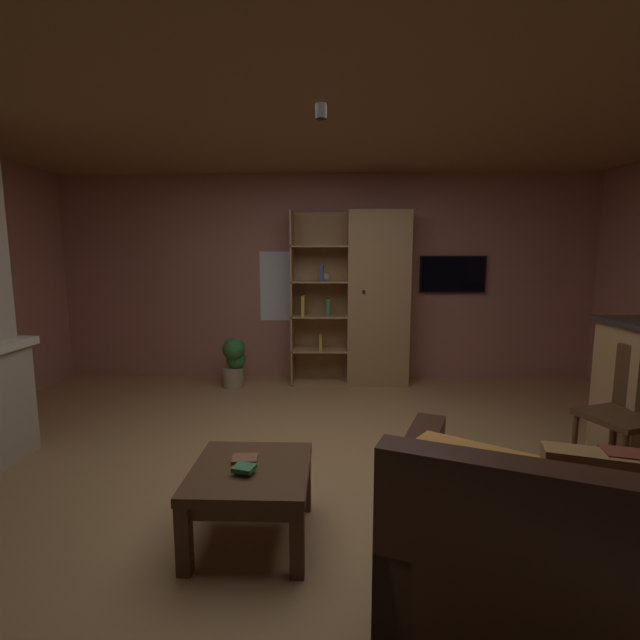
{
  "coord_description": "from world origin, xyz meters",
  "views": [
    {
      "loc": [
        0.11,
        -2.97,
        1.54
      ],
      "look_at": [
        0.0,
        0.4,
        1.05
      ],
      "focal_mm": 25.27,
      "sensor_mm": 36.0,
      "label": 1
    }
  ],
  "objects_px": {
    "leather_couch": "(569,560)",
    "wall_mounted_tv": "(452,274)",
    "bookshelf_cabinet": "(370,300)",
    "potted_floor_plant": "(234,361)",
    "coffee_table": "(251,482)",
    "table_book_0": "(245,459)",
    "dining_chair": "(630,406)",
    "table_book_1": "(244,468)"
  },
  "relations": [
    {
      "from": "leather_couch",
      "to": "dining_chair",
      "type": "height_order",
      "value": "dining_chair"
    },
    {
      "from": "coffee_table",
      "to": "potted_floor_plant",
      "type": "bearing_deg",
      "value": 104.2
    },
    {
      "from": "leather_couch",
      "to": "potted_floor_plant",
      "type": "bearing_deg",
      "value": 121.85
    },
    {
      "from": "coffee_table",
      "to": "table_book_1",
      "type": "relative_size",
      "value": 6.15
    },
    {
      "from": "bookshelf_cabinet",
      "to": "dining_chair",
      "type": "relative_size",
      "value": 2.23
    },
    {
      "from": "bookshelf_cabinet",
      "to": "potted_floor_plant",
      "type": "relative_size",
      "value": 3.45
    },
    {
      "from": "wall_mounted_tv",
      "to": "leather_couch",
      "type": "bearing_deg",
      "value": -97.22
    },
    {
      "from": "wall_mounted_tv",
      "to": "potted_floor_plant",
      "type": "bearing_deg",
      "value": -170.03
    },
    {
      "from": "coffee_table",
      "to": "wall_mounted_tv",
      "type": "distance_m",
      "value": 3.92
    },
    {
      "from": "leather_couch",
      "to": "coffee_table",
      "type": "height_order",
      "value": "leather_couch"
    },
    {
      "from": "leather_couch",
      "to": "potted_floor_plant",
      "type": "distance_m",
      "value": 4.01
    },
    {
      "from": "dining_chair",
      "to": "table_book_1",
      "type": "bearing_deg",
      "value": -162.19
    },
    {
      "from": "leather_couch",
      "to": "table_book_0",
      "type": "xyz_separation_m",
      "value": [
        -1.44,
        0.65,
        0.1
      ]
    },
    {
      "from": "potted_floor_plant",
      "to": "wall_mounted_tv",
      "type": "height_order",
      "value": "wall_mounted_tv"
    },
    {
      "from": "table_book_0",
      "to": "table_book_1",
      "type": "xyz_separation_m",
      "value": [
        0.03,
        -0.15,
        0.02
      ]
    },
    {
      "from": "table_book_0",
      "to": "wall_mounted_tv",
      "type": "xyz_separation_m",
      "value": [
        1.93,
        3.22,
        0.89
      ]
    },
    {
      "from": "bookshelf_cabinet",
      "to": "wall_mounted_tv",
      "type": "bearing_deg",
      "value": 11.71
    },
    {
      "from": "leather_couch",
      "to": "wall_mounted_tv",
      "type": "distance_m",
      "value": 4.02
    },
    {
      "from": "bookshelf_cabinet",
      "to": "leather_couch",
      "type": "bearing_deg",
      "value": -81.83
    },
    {
      "from": "coffee_table",
      "to": "wall_mounted_tv",
      "type": "xyz_separation_m",
      "value": [
        1.89,
        3.29,
        0.98
      ]
    },
    {
      "from": "table_book_1",
      "to": "bookshelf_cabinet",
      "type": "bearing_deg",
      "value": 74.22
    },
    {
      "from": "potted_floor_plant",
      "to": "dining_chair",
      "type": "bearing_deg",
      "value": -33.83
    },
    {
      "from": "coffee_table",
      "to": "bookshelf_cabinet",
      "type": "bearing_deg",
      "value": 74.17
    },
    {
      "from": "potted_floor_plant",
      "to": "table_book_1",
      "type": "bearing_deg",
      "value": -76.48
    },
    {
      "from": "leather_couch",
      "to": "coffee_table",
      "type": "xyz_separation_m",
      "value": [
        -1.4,
        0.57,
        0.01
      ]
    },
    {
      "from": "coffee_table",
      "to": "potted_floor_plant",
      "type": "distance_m",
      "value": 2.93
    },
    {
      "from": "potted_floor_plant",
      "to": "wall_mounted_tv",
      "type": "relative_size",
      "value": 0.75
    },
    {
      "from": "wall_mounted_tv",
      "to": "dining_chair",
      "type": "bearing_deg",
      "value": -77.86
    },
    {
      "from": "bookshelf_cabinet",
      "to": "wall_mounted_tv",
      "type": "height_order",
      "value": "bookshelf_cabinet"
    },
    {
      "from": "bookshelf_cabinet",
      "to": "table_book_0",
      "type": "height_order",
      "value": "bookshelf_cabinet"
    },
    {
      "from": "table_book_1",
      "to": "potted_floor_plant",
      "type": "bearing_deg",
      "value": 103.52
    },
    {
      "from": "coffee_table",
      "to": "table_book_0",
      "type": "relative_size",
      "value": 4.74
    },
    {
      "from": "table_book_1",
      "to": "dining_chair",
      "type": "height_order",
      "value": "dining_chair"
    },
    {
      "from": "potted_floor_plant",
      "to": "wall_mounted_tv",
      "type": "bearing_deg",
      "value": 9.97
    },
    {
      "from": "bookshelf_cabinet",
      "to": "potted_floor_plant",
      "type": "height_order",
      "value": "bookshelf_cabinet"
    },
    {
      "from": "bookshelf_cabinet",
      "to": "table_book_1",
      "type": "xyz_separation_m",
      "value": [
        -0.89,
        -3.16,
        -0.57
      ]
    },
    {
      "from": "leather_couch",
      "to": "table_book_0",
      "type": "height_order",
      "value": "leather_couch"
    },
    {
      "from": "potted_floor_plant",
      "to": "leather_couch",
      "type": "bearing_deg",
      "value": -58.15
    },
    {
      "from": "bookshelf_cabinet",
      "to": "coffee_table",
      "type": "height_order",
      "value": "bookshelf_cabinet"
    },
    {
      "from": "leather_couch",
      "to": "bookshelf_cabinet",
      "type": "bearing_deg",
      "value": 98.17
    },
    {
      "from": "bookshelf_cabinet",
      "to": "potted_floor_plant",
      "type": "xyz_separation_m",
      "value": [
        -1.59,
        -0.25,
        -0.7
      ]
    },
    {
      "from": "bookshelf_cabinet",
      "to": "dining_chair",
      "type": "distance_m",
      "value": 2.88
    }
  ]
}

